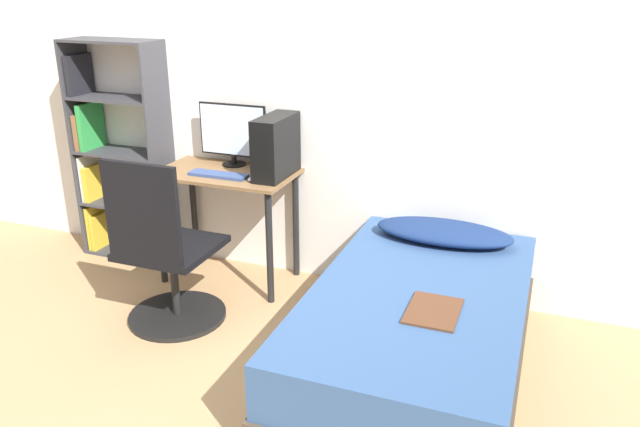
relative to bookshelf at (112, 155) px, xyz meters
name	(u,v)px	position (x,y,z in m)	size (l,w,h in m)	color
ground_plane	(184,375)	(1.32, -1.23, -0.77)	(14.00, 14.00, 0.00)	tan
wall_back	(286,96)	(1.32, 0.17, 0.48)	(8.00, 0.05, 2.50)	silver
desk	(227,193)	(1.00, -0.11, -0.14)	(0.91, 0.53, 0.78)	brown
bookshelf	(112,155)	(0.00, 0.00, 0.00)	(0.69, 0.30, 1.59)	#38383D
office_chair	(166,263)	(0.96, -0.79, -0.37)	(0.60, 0.60, 1.06)	black
bed	(416,333)	(2.46, -0.78, -0.52)	(1.07, 1.85, 0.51)	#4C3D2D
pillow	(444,232)	(2.46, -0.11, -0.21)	(0.81, 0.36, 0.11)	navy
magazine	(433,311)	(2.57, -0.98, -0.26)	(0.24, 0.32, 0.01)	#56331E
monitor	(233,133)	(0.98, 0.05, 0.24)	(0.49, 0.16, 0.42)	black
keyboard	(218,175)	(1.01, -0.22, 0.02)	(0.39, 0.11, 0.02)	#33477A
pc_tower	(276,147)	(1.36, -0.08, 0.21)	(0.17, 0.42, 0.39)	black
mouse	(253,179)	(1.26, -0.22, 0.02)	(0.06, 0.09, 0.02)	silver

